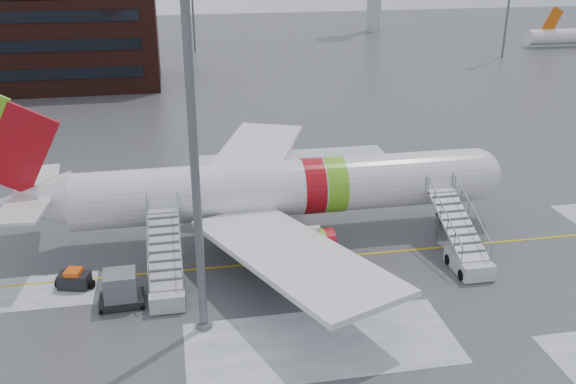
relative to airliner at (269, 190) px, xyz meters
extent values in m
plane|color=#494C4F|center=(6.65, -3.00, -3.42)|extent=(260.00, 260.00, 0.00)
cylinder|color=silver|center=(0.95, 0.00, 0.08)|extent=(28.00, 3.80, 3.80)
sphere|color=silver|center=(14.95, 0.00, 0.08)|extent=(3.80, 3.80, 3.80)
cube|color=black|center=(16.00, 0.00, 0.58)|extent=(1.09, 1.60, 0.97)
cone|color=silver|center=(-15.45, 0.00, 0.33)|extent=(5.20, 3.72, 3.72)
cube|color=#A00C14|center=(-15.55, 0.00, 3.88)|extent=(5.27, 0.30, 6.09)
cube|color=silver|center=(-15.25, 2.60, 0.98)|extent=(3.07, 4.85, 0.18)
cube|color=silver|center=(-15.25, -2.60, 0.98)|extent=(3.07, 4.85, 0.18)
cube|color=silver|center=(-0.05, 8.50, -0.52)|extent=(10.72, 15.97, 1.13)
cube|color=silver|center=(-0.05, -8.50, -0.52)|extent=(10.72, 15.97, 1.13)
cylinder|color=silver|center=(1.45, 5.20, -1.87)|extent=(3.40, 2.10, 2.10)
cylinder|color=silver|center=(1.45, -5.20, -1.87)|extent=(3.40, 2.10, 2.10)
cylinder|color=#595B60|center=(12.95, 0.00, -2.52)|extent=(0.20, 0.20, 1.80)
cylinder|color=black|center=(12.95, 0.00, -2.97)|extent=(0.90, 0.56, 0.90)
cylinder|color=black|center=(0.45, 2.40, -2.97)|extent=(0.90, 0.56, 0.90)
cylinder|color=black|center=(0.45, -2.40, -2.97)|extent=(0.90, 0.56, 0.90)
cube|color=silver|center=(11.47, -7.30, -2.87)|extent=(2.00, 3.20, 1.00)
cube|color=silver|center=(11.47, -5.20, -1.19)|extent=(1.90, 5.87, 2.52)
cube|color=silver|center=(11.47, -1.90, -0.02)|extent=(1.90, 1.40, 0.15)
cylinder|color=#595B60|center=(11.47, -2.30, -1.72)|extent=(0.16, 0.16, 3.40)
cylinder|color=black|center=(10.57, -8.30, -3.07)|extent=(0.25, 0.70, 0.70)
cylinder|color=black|center=(12.37, -6.30, -3.07)|extent=(0.25, 0.70, 0.70)
cube|color=#A8ABAF|center=(-7.12, -7.30, -2.87)|extent=(2.00, 3.20, 1.00)
cube|color=#A8ABAF|center=(-7.12, -5.20, -1.19)|extent=(1.90, 5.87, 2.52)
cube|color=#A8ABAF|center=(-7.12, -1.90, -0.02)|extent=(1.90, 1.40, 0.15)
cylinder|color=#595B60|center=(-7.12, -2.30, -1.72)|extent=(0.16, 0.16, 3.40)
cylinder|color=black|center=(-8.02, -8.30, -3.07)|extent=(0.25, 0.70, 0.70)
cylinder|color=black|center=(-6.22, -6.30, -3.07)|extent=(0.25, 0.70, 0.70)
cube|color=black|center=(1.93, -4.90, -2.92)|extent=(3.28, 2.07, 0.77)
cube|color=white|center=(1.39, -4.82, -2.15)|extent=(1.74, 1.74, 0.99)
cube|color=black|center=(1.39, -4.82, -1.77)|extent=(1.51, 1.60, 0.17)
cylinder|color=black|center=(0.74, -5.51, -3.03)|extent=(0.44, 0.81, 0.77)
cylinder|color=black|center=(2.91, -5.82, -3.03)|extent=(0.44, 0.81, 0.77)
cylinder|color=black|center=(0.95, -3.98, -3.03)|extent=(0.44, 0.81, 0.77)
cylinder|color=black|center=(3.13, -4.29, -3.03)|extent=(0.44, 0.81, 0.77)
cube|color=black|center=(-9.69, -7.29, -3.14)|extent=(2.54, 1.89, 0.39)
cube|color=slate|center=(-9.69, -7.29, -2.24)|extent=(1.86, 1.75, 1.69)
cylinder|color=black|center=(-10.81, -8.07, -3.25)|extent=(0.21, 0.34, 0.34)
cylinder|color=black|center=(-8.56, -6.50, -3.25)|extent=(0.21, 0.34, 0.34)
cube|color=black|center=(-12.53, -4.90, -2.93)|extent=(2.00, 1.49, 0.89)
cube|color=#EA510D|center=(-12.53, -4.90, -2.39)|extent=(1.11, 1.17, 0.36)
cylinder|color=black|center=(-13.25, -4.90, -3.15)|extent=(1.00, 0.74, 0.53)
cylinder|color=black|center=(-11.82, -4.90, -3.15)|extent=(1.00, 0.74, 0.53)
cylinder|color=#595B60|center=(-5.23, -10.46, 5.84)|extent=(0.44, 0.44, 18.51)
cylinder|color=#595B60|center=(-5.23, -10.46, -3.27)|extent=(0.90, 0.90, 0.30)
camera|label=1|loc=(-6.13, -39.94, 16.46)|focal=40.00mm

